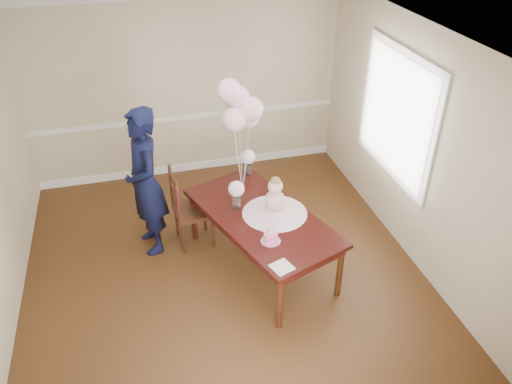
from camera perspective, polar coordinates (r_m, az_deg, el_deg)
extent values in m
cube|color=#361E0D|center=(5.92, -3.59, -9.38)|extent=(4.50, 5.00, 0.00)
cube|color=silver|center=(4.55, -4.80, 16.52)|extent=(4.50, 5.00, 0.02)
cube|color=tan|center=(7.33, -8.09, 11.71)|extent=(4.50, 0.02, 2.70)
cube|color=tan|center=(3.29, 5.22, -20.63)|extent=(4.50, 0.02, 2.70)
cube|color=tan|center=(5.88, 17.98, 4.71)|extent=(0.02, 5.00, 2.70)
cube|color=silver|center=(7.50, -7.82, 8.49)|extent=(4.50, 0.02, 0.07)
cube|color=white|center=(7.88, -7.36, 2.94)|extent=(4.50, 0.02, 0.12)
cube|color=silver|center=(6.16, 15.79, 8.51)|extent=(0.02, 1.66, 1.56)
cube|color=silver|center=(6.15, 15.64, 8.50)|extent=(0.01, 1.50, 1.40)
cube|color=black|center=(5.60, 0.65, -2.87)|extent=(1.56, 2.14, 0.05)
cube|color=black|center=(5.64, 0.65, -3.46)|extent=(1.44, 2.02, 0.10)
cylinder|color=black|center=(5.12, 2.70, -12.53)|extent=(0.09, 0.09, 0.68)
cylinder|color=black|center=(5.52, 9.54, -8.94)|extent=(0.09, 0.09, 0.68)
cylinder|color=black|center=(6.27, -7.11, -2.83)|extent=(0.09, 0.09, 0.68)
cylinder|color=black|center=(6.60, -0.94, -0.49)|extent=(0.09, 0.09, 0.68)
cone|color=#E9ACC0|center=(5.60, 2.16, -2.01)|extent=(0.94, 0.94, 0.10)
sphere|color=pink|center=(5.53, 2.18, -0.95)|extent=(0.23, 0.23, 0.23)
sphere|color=beige|center=(5.43, 2.22, 0.66)|extent=(0.16, 0.16, 0.16)
sphere|color=olive|center=(5.39, 2.24, 1.17)|extent=(0.12, 0.12, 0.12)
cylinder|color=silver|center=(5.22, 1.68, -5.65)|extent=(0.27, 0.27, 0.01)
cylinder|color=#F24C9C|center=(5.18, 1.69, -5.20)|extent=(0.19, 0.19, 0.10)
sphere|color=white|center=(5.14, 1.70, -4.65)|extent=(0.03, 0.03, 0.03)
sphere|color=white|center=(5.17, 1.84, -4.43)|extent=(0.03, 0.03, 0.03)
cylinder|color=silver|center=(5.67, -2.22, -1.11)|extent=(0.12, 0.12, 0.15)
sphere|color=beige|center=(5.58, -2.26, 0.36)|extent=(0.18, 0.18, 0.18)
cylinder|color=silver|center=(6.29, -0.92, 2.63)|extent=(0.12, 0.12, 0.15)
sphere|color=white|center=(6.20, -0.94, 4.02)|extent=(0.18, 0.18, 0.18)
cube|color=silver|center=(4.91, 2.98, -8.56)|extent=(0.25, 0.25, 0.01)
cylinder|color=silver|center=(5.99, -1.52, 0.17)|extent=(0.05, 0.05, 0.02)
sphere|color=#FDB3C6|center=(5.48, -2.52, 8.26)|extent=(0.27, 0.27, 0.27)
sphere|color=#FDB3C8|center=(5.50, -0.55, 9.49)|extent=(0.27, 0.27, 0.27)
sphere|color=#F1AAC6|center=(5.53, -2.08, 10.71)|extent=(0.27, 0.27, 0.27)
sphere|color=#FFB4D3|center=(5.46, -3.09, 11.48)|extent=(0.27, 0.27, 0.27)
sphere|color=#FFB4DA|center=(5.68, -0.85, 8.68)|extent=(0.27, 0.27, 0.27)
cylinder|color=white|center=(5.76, -1.98, 3.40)|extent=(0.08, 0.03, 0.81)
cylinder|color=silver|center=(5.76, -1.05, 3.99)|extent=(0.11, 0.02, 0.90)
cylinder|color=white|center=(5.77, -1.78, 4.59)|extent=(0.02, 0.09, 1.00)
cylinder|color=white|center=(5.73, -2.24, 4.92)|extent=(0.11, 0.07, 1.09)
cylinder|color=white|center=(5.85, -1.19, 3.69)|extent=(0.11, 0.11, 0.75)
cube|color=#33190D|center=(6.16, -7.16, -2.13)|extent=(0.49, 0.49, 0.05)
cylinder|color=black|center=(6.13, -8.28, -5.26)|extent=(0.04, 0.04, 0.44)
cylinder|color=black|center=(6.19, -4.92, -4.56)|extent=(0.04, 0.04, 0.44)
cylinder|color=#36140E|center=(6.42, -9.02, -3.31)|extent=(0.04, 0.04, 0.44)
cylinder|color=#38160F|center=(6.48, -5.82, -2.66)|extent=(0.04, 0.04, 0.44)
cylinder|color=#3B1510|center=(5.81, -8.90, -1.11)|extent=(0.04, 0.04, 0.58)
cylinder|color=#3A220F|center=(6.11, -9.65, 0.74)|extent=(0.04, 0.04, 0.58)
cube|color=black|center=(6.03, -9.18, -1.14)|extent=(0.07, 0.41, 0.05)
cube|color=#37130F|center=(5.94, -9.32, 0.17)|extent=(0.07, 0.41, 0.05)
cube|color=#351B0E|center=(5.85, -9.46, 1.53)|extent=(0.07, 0.41, 0.05)
imported|color=black|center=(5.92, -12.54, 1.04)|extent=(0.57, 0.75, 1.85)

